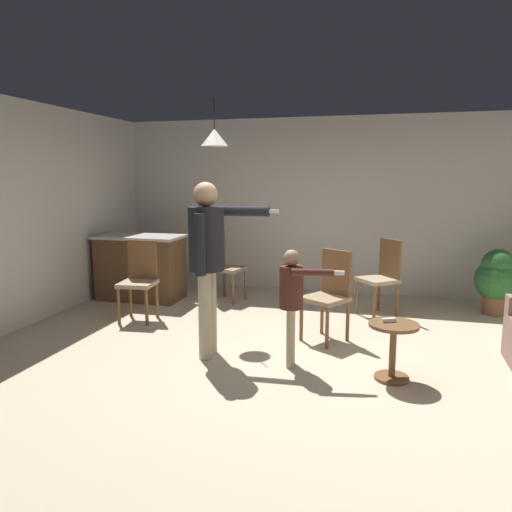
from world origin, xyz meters
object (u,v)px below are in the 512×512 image
object	(u,v)px
dining_chair_spare	(329,292)
spare_remote_on_table	(389,320)
dining_chair_centre_back	(140,277)
dining_chair_near_wall	(224,264)
kitchen_counter	(141,267)
side_table_by_couch	(393,344)
dining_chair_by_counter	(382,274)
person_adult	(208,250)
person_child	(292,295)
potted_plant_corner	(497,278)

from	to	relation	value
dining_chair_spare	spare_remote_on_table	bearing A→B (deg)	156.10
dining_chair_centre_back	spare_remote_on_table	xyz separation A→B (m)	(3.04, -1.10, -0.01)
dining_chair_near_wall	kitchen_counter	bearing A→B (deg)	-65.93
side_table_by_couch	dining_chair_by_counter	bearing A→B (deg)	93.21
dining_chair_spare	spare_remote_on_table	world-z (taller)	dining_chair_spare
person_adult	person_child	size ratio (longest dim) A/B	1.55
dining_chair_spare	potted_plant_corner	distance (m)	2.57
person_child	dining_chair_centre_back	world-z (taller)	person_child
side_table_by_couch	dining_chair_near_wall	distance (m)	3.31
spare_remote_on_table	kitchen_counter	bearing A→B (deg)	149.83
dining_chair_near_wall	dining_chair_centre_back	size ratio (longest dim) A/B	1.00
side_table_by_couch	dining_chair_by_counter	world-z (taller)	dining_chair_by_counter
dining_chair_by_counter	dining_chair_centre_back	distance (m)	3.12
kitchen_counter	dining_chair_spare	bearing A→B (deg)	-21.23
potted_plant_corner	spare_remote_on_table	xyz separation A→B (m)	(-1.39, -2.52, 0.06)
kitchen_counter	dining_chair_near_wall	xyz separation A→B (m)	(1.22, 0.24, 0.07)
dining_chair_spare	spare_remote_on_table	xyz separation A→B (m)	(0.63, -0.92, -0.01)
side_table_by_couch	dining_chair_spare	xyz separation A→B (m)	(-0.67, 0.95, 0.22)
dining_chair_near_wall	dining_chair_spare	bearing A→B (deg)	63.97
dining_chair_centre_back	potted_plant_corner	distance (m)	4.65
dining_chair_near_wall	dining_chair_spare	size ratio (longest dim) A/B	1.00
dining_chair_near_wall	person_adult	bearing A→B (deg)	27.75
potted_plant_corner	spare_remote_on_table	distance (m)	2.88
dining_chair_spare	spare_remote_on_table	distance (m)	1.12
person_child	dining_chair_by_counter	size ratio (longest dim) A/B	1.13
person_adult	dining_chair_by_counter	distance (m)	2.63
dining_chair_near_wall	dining_chair_by_counter	bearing A→B (deg)	97.56
person_child	dining_chair_near_wall	xyz separation A→B (m)	(-1.43, 2.23, -0.16)
side_table_by_couch	person_adult	xyz separation A→B (m)	(-1.78, 0.14, 0.76)
dining_chair_centre_back	side_table_by_couch	bearing A→B (deg)	153.72
potted_plant_corner	person_child	bearing A→B (deg)	-132.75
person_child	dining_chair_near_wall	distance (m)	2.65
dining_chair_near_wall	potted_plant_corner	bearing A→B (deg)	106.58
potted_plant_corner	side_table_by_couch	bearing A→B (deg)	-117.83
dining_chair_spare	potted_plant_corner	world-z (taller)	dining_chair_spare
person_child	potted_plant_corner	world-z (taller)	person_child
dining_chair_centre_back	spare_remote_on_table	distance (m)	3.23
side_table_by_couch	dining_chair_centre_back	xyz separation A→B (m)	(-3.08, 1.13, 0.22)
side_table_by_couch	person_child	bearing A→B (deg)	174.65
dining_chair_by_counter	person_adult	bearing A→B (deg)	100.02
person_child	potted_plant_corner	size ratio (longest dim) A/B	1.30
person_adult	dining_chair_spare	distance (m)	1.48
kitchen_counter	dining_chair_near_wall	world-z (taller)	dining_chair_near_wall
dining_chair_by_counter	spare_remote_on_table	distance (m)	2.08
side_table_by_couch	spare_remote_on_table	size ratio (longest dim) A/B	4.00
dining_chair_spare	dining_chair_centre_back	bearing A→B (deg)	27.66
dining_chair_near_wall	dining_chair_centre_back	world-z (taller)	same
person_adult	dining_chair_spare	bearing A→B (deg)	122.93
kitchen_counter	potted_plant_corner	size ratio (longest dim) A/B	1.45
dining_chair_near_wall	spare_remote_on_table	distance (m)	3.25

